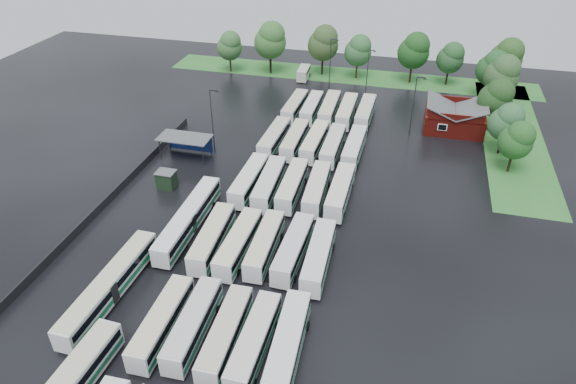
# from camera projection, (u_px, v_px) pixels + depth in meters

# --- Properties ---
(ground) EXTENTS (160.00, 160.00, 0.00)m
(ground) POSITION_uv_depth(u_px,v_px,m) (246.00, 261.00, 60.65)
(ground) COLOR black
(ground) RESTS_ON ground
(brick_building) EXTENTS (10.07, 8.60, 5.39)m
(brick_building) POSITION_uv_depth(u_px,v_px,m) (454.00, 120.00, 89.36)
(brick_building) COLOR maroon
(brick_building) RESTS_ON ground
(wash_shed) EXTENTS (8.20, 4.20, 3.58)m
(wash_shed) POSITION_uv_depth(u_px,v_px,m) (186.00, 139.00, 80.55)
(wash_shed) COLOR #2D2D30
(wash_shed) RESTS_ON ground
(utility_hut) EXTENTS (2.70, 2.20, 2.62)m
(utility_hut) POSITION_uv_depth(u_px,v_px,m) (166.00, 179.00, 73.58)
(utility_hut) COLOR black
(utility_hut) RESTS_ON ground
(grass_strip_north) EXTENTS (80.00, 10.00, 0.01)m
(grass_strip_north) POSITION_uv_depth(u_px,v_px,m) (348.00, 76.00, 112.91)
(grass_strip_north) COLOR #2B6E29
(grass_strip_north) RESTS_ON ground
(grass_strip_east) EXTENTS (10.00, 50.00, 0.01)m
(grass_strip_east) POSITION_uv_depth(u_px,v_px,m) (512.00, 135.00, 88.30)
(grass_strip_east) COLOR #2B6E29
(grass_strip_east) RESTS_ON ground
(west_fence) EXTENTS (0.10, 50.00, 1.20)m
(west_fence) POSITION_uv_depth(u_px,v_px,m) (113.00, 195.00, 71.50)
(west_fence) COLOR #2D2D30
(west_fence) RESTS_ON ground
(bus_r1c0) EXTENTS (2.49, 10.94, 3.04)m
(bus_r1c0) POSITION_uv_depth(u_px,v_px,m) (162.00, 322.00, 50.40)
(bus_r1c0) COLOR silver
(bus_r1c0) RESTS_ON ground
(bus_r1c1) EXTENTS (2.63, 10.98, 3.04)m
(bus_r1c1) POSITION_uv_depth(u_px,v_px,m) (193.00, 324.00, 50.16)
(bus_r1c1) COLOR silver
(bus_r1c1) RESTS_ON ground
(bus_r1c2) EXTENTS (2.63, 11.00, 3.04)m
(bus_r1c2) POSITION_uv_depth(u_px,v_px,m) (226.00, 334.00, 49.09)
(bus_r1c2) COLOR silver
(bus_r1c2) RESTS_ON ground
(bus_r1c3) EXTENTS (2.40, 10.98, 3.05)m
(bus_r1c3) POSITION_uv_depth(u_px,v_px,m) (254.00, 341.00, 48.35)
(bus_r1c3) COLOR silver
(bus_r1c3) RESTS_ON ground
(bus_r1c4) EXTENTS (2.97, 11.58, 3.20)m
(bus_r1c4) POSITION_uv_depth(u_px,v_px,m) (288.00, 343.00, 48.06)
(bus_r1c4) COLOR silver
(bus_r1c4) RESTS_ON ground
(bus_r2c0) EXTENTS (2.95, 11.46, 3.16)m
(bus_r2c0) POSITION_uv_depth(u_px,v_px,m) (212.00, 238.00, 61.52)
(bus_r2c0) COLOR silver
(bus_r2c0) RESTS_ON ground
(bus_r2c1) EXTENTS (2.56, 11.29, 3.13)m
(bus_r2c1) POSITION_uv_depth(u_px,v_px,m) (239.00, 243.00, 60.69)
(bus_r2c1) COLOR silver
(bus_r2c1) RESTS_ON ground
(bus_r2c2) EXTENTS (2.59, 10.95, 3.03)m
(bus_r2c2) POSITION_uv_depth(u_px,v_px,m) (265.00, 244.00, 60.57)
(bus_r2c2) COLOR silver
(bus_r2c2) RESTS_ON ground
(bus_r2c3) EXTENTS (2.67, 11.24, 3.11)m
(bus_r2c3) POSITION_uv_depth(u_px,v_px,m) (293.00, 249.00, 59.86)
(bus_r2c3) COLOR silver
(bus_r2c3) RESTS_ON ground
(bus_r2c4) EXTENTS (2.73, 11.34, 3.14)m
(bus_r2c4) POSITION_uv_depth(u_px,v_px,m) (319.00, 256.00, 58.70)
(bus_r2c4) COLOR silver
(bus_r2c4) RESTS_ON ground
(bus_r3c0) EXTENTS (2.54, 11.51, 3.20)m
(bus_r3c0) POSITION_uv_depth(u_px,v_px,m) (249.00, 180.00, 72.60)
(bus_r3c0) COLOR silver
(bus_r3c0) RESTS_ON ground
(bus_r3c1) EXTENTS (2.93, 11.65, 3.22)m
(bus_r3c1) POSITION_uv_depth(u_px,v_px,m) (269.00, 184.00, 71.78)
(bus_r3c1) COLOR silver
(bus_r3c1) RESTS_ON ground
(bus_r3c2) EXTENTS (2.62, 11.27, 3.12)m
(bus_r3c2) POSITION_uv_depth(u_px,v_px,m) (292.00, 185.00, 71.53)
(bus_r3c2) COLOR silver
(bus_r3c2) RESTS_ON ground
(bus_r3c3) EXTENTS (2.85, 11.30, 3.12)m
(bus_r3c3) POSITION_uv_depth(u_px,v_px,m) (317.00, 188.00, 70.84)
(bus_r3c3) COLOR silver
(bus_r3c3) RESTS_ON ground
(bus_r3c4) EXTENTS (2.49, 11.49, 3.20)m
(bus_r3c4) POSITION_uv_depth(u_px,v_px,m) (340.00, 191.00, 70.16)
(bus_r3c4) COLOR silver
(bus_r3c4) RESTS_ON ground
(bus_r4c0) EXTENTS (2.70, 11.46, 3.18)m
(bus_r4c0) POSITION_uv_depth(u_px,v_px,m) (274.00, 138.00, 83.64)
(bus_r4c0) COLOR silver
(bus_r4c0) RESTS_ON ground
(bus_r4c1) EXTENTS (2.37, 11.09, 3.09)m
(bus_r4c1) POSITION_uv_depth(u_px,v_px,m) (295.00, 140.00, 83.22)
(bus_r4c1) COLOR silver
(bus_r4c1) RESTS_ON ground
(bus_r4c2) EXTENTS (2.72, 11.39, 3.15)m
(bus_r4c2) POSITION_uv_depth(u_px,v_px,m) (315.00, 142.00, 82.62)
(bus_r4c2) COLOR silver
(bus_r4c2) RESTS_ON ground
(bus_r4c3) EXTENTS (2.43, 11.23, 3.12)m
(bus_r4c3) POSITION_uv_depth(u_px,v_px,m) (333.00, 146.00, 81.50)
(bus_r4c3) COLOR silver
(bus_r4c3) RESTS_ON ground
(bus_r4c4) EXTENTS (2.59, 11.33, 3.14)m
(bus_r4c4) POSITION_uv_depth(u_px,v_px,m) (354.00, 147.00, 81.03)
(bus_r4c4) COLOR silver
(bus_r4c4) RESTS_ON ground
(bus_r5c0) EXTENTS (2.61, 11.09, 3.07)m
(bus_r5c0) POSITION_uv_depth(u_px,v_px,m) (295.00, 106.00, 94.60)
(bus_r5c0) COLOR silver
(bus_r5c0) RESTS_ON ground
(bus_r5c1) EXTENTS (2.42, 10.95, 3.04)m
(bus_r5c1) POSITION_uv_depth(u_px,v_px,m) (312.00, 108.00, 94.08)
(bus_r5c1) COLOR silver
(bus_r5c1) RESTS_ON ground
(bus_r5c2) EXTENTS (2.68, 11.55, 3.20)m
(bus_r5c2) POSITION_uv_depth(u_px,v_px,m) (329.00, 108.00, 93.60)
(bus_r5c2) COLOR silver
(bus_r5c2) RESTS_ON ground
(bus_r5c3) EXTENTS (2.49, 11.47, 3.19)m
(bus_r5c3) POSITION_uv_depth(u_px,v_px,m) (347.00, 111.00, 92.62)
(bus_r5c3) COLOR silver
(bus_r5c3) RESTS_ON ground
(bus_r5c4) EXTENTS (2.60, 11.34, 3.15)m
(bus_r5c4) POSITION_uv_depth(u_px,v_px,m) (365.00, 112.00, 92.32)
(bus_r5c4) COLOR silver
(bus_r5c4) RESTS_ON ground
(artic_bus_west_b) EXTENTS (2.49, 16.64, 3.08)m
(artic_bus_west_b) POSITION_uv_depth(u_px,v_px,m) (189.00, 218.00, 64.90)
(artic_bus_west_b) COLOR silver
(artic_bus_west_b) RESTS_ON ground
(artic_bus_west_c) EXTENTS (2.77, 16.51, 3.05)m
(artic_bus_west_c) POSITION_uv_depth(u_px,v_px,m) (110.00, 286.00, 54.62)
(artic_bus_west_c) COLOR silver
(artic_bus_west_c) RESTS_ON ground
(minibus) EXTENTS (2.38, 5.76, 2.48)m
(minibus) POSITION_uv_depth(u_px,v_px,m) (304.00, 73.00, 110.49)
(minibus) COLOR silver
(minibus) RESTS_ON ground
(tree_north_0) EXTENTS (5.54, 5.54, 9.17)m
(tree_north_0) POSITION_uv_depth(u_px,v_px,m) (230.00, 45.00, 111.89)
(tree_north_0) COLOR #322419
(tree_north_0) RESTS_ON ground
(tree_north_1) EXTENTS (6.96, 6.96, 11.52)m
(tree_north_1) POSITION_uv_depth(u_px,v_px,m) (271.00, 40.00, 110.27)
(tree_north_1) COLOR black
(tree_north_1) RESTS_ON ground
(tree_north_2) EXTENTS (6.63, 6.63, 10.98)m
(tree_north_2) POSITION_uv_depth(u_px,v_px,m) (324.00, 43.00, 109.70)
(tree_north_2) COLOR black
(tree_north_2) RESTS_ON ground
(tree_north_3) EXTENTS (5.77, 5.77, 9.56)m
(tree_north_3) POSITION_uv_depth(u_px,v_px,m) (359.00, 50.00, 108.28)
(tree_north_3) COLOR #3C291E
(tree_north_3) RESTS_ON ground
(tree_north_4) EXTENTS (6.53, 6.53, 10.81)m
(tree_north_4) POSITION_uv_depth(u_px,v_px,m) (414.00, 50.00, 105.62)
(tree_north_4) COLOR #3B2213
(tree_north_4) RESTS_ON ground
(tree_north_5) EXTENTS (5.53, 5.53, 9.15)m
(tree_north_5) POSITION_uv_depth(u_px,v_px,m) (451.00, 57.00, 105.10)
(tree_north_5) COLOR black
(tree_north_5) RESTS_ON ground
(tree_north_6) EXTENTS (6.56, 6.56, 10.86)m
(tree_north_6) POSITION_uv_depth(u_px,v_px,m) (507.00, 57.00, 102.14)
(tree_north_6) COLOR #2F2115
(tree_north_6) RESTS_ON ground
(tree_east_0) EXTENTS (5.08, 5.08, 8.41)m
(tree_east_0) POSITION_uv_depth(u_px,v_px,m) (517.00, 140.00, 75.10)
(tree_east_0) COLOR black
(tree_east_0) RESTS_ON ground
(tree_east_1) EXTENTS (5.30, 5.30, 8.79)m
(tree_east_1) POSITION_uv_depth(u_px,v_px,m) (507.00, 122.00, 79.79)
(tree_east_1) COLOR black
(tree_east_1) RESTS_ON ground
(tree_east_2) EXTENTS (5.75, 5.75, 9.52)m
(tree_east_2) POSITION_uv_depth(u_px,v_px,m) (497.00, 97.00, 86.80)
(tree_east_2) COLOR black
(tree_east_2) RESTS_ON ground
(tree_east_3) EXTENTS (6.39, 6.39, 10.58)m
(tree_east_3) POSITION_uv_depth(u_px,v_px,m) (503.00, 74.00, 94.27)
(tree_east_3) COLOR black
(tree_east_3) RESTS_ON ground
(tree_east_4) EXTENTS (5.97, 5.97, 9.89)m
(tree_east_4) POSITION_uv_depth(u_px,v_px,m) (493.00, 68.00, 98.47)
(tree_east_4) COLOR black
(tree_east_4) RESTS_ON ground
(lamp_post_ne) EXTENTS (1.61, 0.31, 10.43)m
(lamp_post_ne) POSITION_uv_depth(u_px,v_px,m) (415.00, 102.00, 85.31)
(lamp_post_ne) COLOR #2D2D30
(lamp_post_ne) RESTS_ON ground
(lamp_post_nw) EXTENTS (1.63, 0.32, 10.58)m
(lamp_post_nw) POSITION_uv_depth(u_px,v_px,m) (213.00, 116.00, 80.34)
(lamp_post_nw) COLOR #2D2D30
(lamp_post_nw) RESTS_ON ground
(lamp_post_back_w) EXTENTS (1.61, 0.31, 10.44)m
(lamp_post_back_w) POSITION_uv_depth(u_px,v_px,m) (331.00, 60.00, 103.07)
(lamp_post_back_w) COLOR #2D2D30
(lamp_post_back_w) RESTS_ON ground
(lamp_post_back_e) EXTENTS (1.40, 0.27, 9.10)m
(lamp_post_back_e) POSITION_uv_depth(u_px,v_px,m) (368.00, 69.00, 100.99)
(lamp_post_back_e) COLOR #2D2D30
(lamp_post_back_e) RESTS_ON ground
(puddle_2) EXTENTS (6.51, 6.51, 0.01)m
(puddle_2) POSITION_uv_depth(u_px,v_px,m) (162.00, 251.00, 62.08)
(puddle_2) COLOR black
(puddle_2) RESTS_ON ground
(puddle_3) EXTENTS (3.52, 3.52, 0.01)m
(puddle_3) POSITION_uv_depth(u_px,v_px,m) (272.00, 273.00, 58.90)
(puddle_3) COLOR black
(puddle_3) RESTS_ON ground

